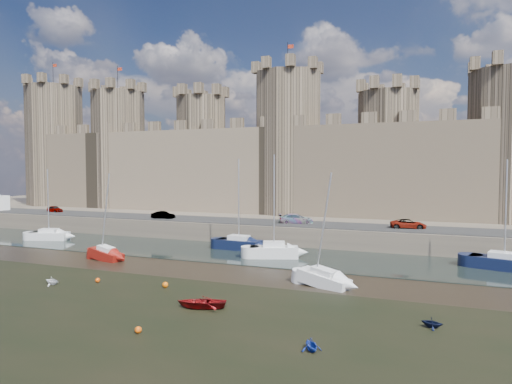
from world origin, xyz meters
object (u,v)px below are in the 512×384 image
Objects in this scene: sailboat_5 at (323,278)px; sailboat_1 at (239,243)px; sailboat_3 at (504,262)px; car_2 at (296,219)px; sailboat_0 at (49,235)px; sailboat_2 at (274,250)px; car_1 at (163,215)px; sailboat_4 at (106,254)px; car_3 at (408,224)px; car_0 at (55,209)px.

sailboat_1 is at bearing 154.09° from sailboat_5.
sailboat_3 is 19.43m from sailboat_5.
car_2 is 0.47× the size of sailboat_0.
sailboat_2 reaches higher than car_2.
sailboat_1 reaches higher than sailboat_0.
car_1 is 44.11m from sailboat_3.
sailboat_2 is (33.01, -0.53, 0.11)m from sailboat_0.
sailboat_1 is (27.39, 2.67, 0.08)m from sailboat_0.
car_1 is at bearing 114.15° from sailboat_4.
car_2 is 0.47× the size of sailboat_5.
sailboat_5 is at bearing -124.89° from sailboat_3.
car_1 is at bearing 160.66° from sailboat_1.
sailboat_3 reaches higher than car_3.
car_2 is 1.07× the size of car_3.
sailboat_2 is (0.86, -11.50, -2.28)m from car_2.
car_0 is at bearing 115.04° from sailboat_0.
car_2 is at bearing 1.61° from sailboat_0.
sailboat_0 is 55.89m from sailboat_3.
car_1 is 0.30× the size of sailboat_2.
sailboat_5 is (40.81, -10.28, -0.07)m from sailboat_0.
car_3 is 0.38× the size of sailboat_2.
sailboat_0 is 1.03× the size of sailboat_4.
sailboat_5 is (24.45, -2.25, -0.00)m from sailboat_4.
sailboat_2 is at bearing 146.72° from sailboat_5.
car_3 is 22.12m from sailboat_5.
car_0 is at bearing 175.16° from sailboat_5.
sailboat_0 is at bearing 159.72° from sailboat_2.
sailboat_4 is (-15.79, -18.99, -2.46)m from car_2.
car_1 is 0.36× the size of sailboat_4.
sailboat_4 is at bearing -43.35° from sailboat_0.
car_3 is 0.44× the size of sailboat_0.
sailboat_4 is at bearing -149.89° from sailboat_3.
car_0 is 44.90m from sailboat_2.
car_2 reaches higher than car_3.
sailboat_1 reaches higher than car_0.
sailboat_3 is 1.11× the size of sailboat_5.
car_2 is at bearing 64.63° from sailboat_1.
sailboat_2 reaches higher than sailboat_1.
car_0 is 15.41m from sailboat_0.
sailboat_0 reaches higher than car_1.
sailboat_4 is (-39.49, -10.05, -0.11)m from sailboat_3.
car_3 reaches higher than car_1.
sailboat_4 is (-16.65, -7.49, -0.17)m from sailboat_2.
sailboat_5 is at bearing -39.47° from sailboat_1.
sailboat_5 is at bearing -176.57° from car_2.
sailboat_5 reaches higher than car_2.
car_0 is 0.33× the size of sailboat_0.
car_0 is 38.68m from sailboat_1.
car_2 is 34.05m from sailboat_0.
sailboat_4 reaches higher than car_1.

